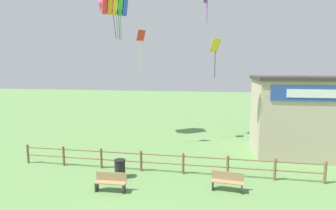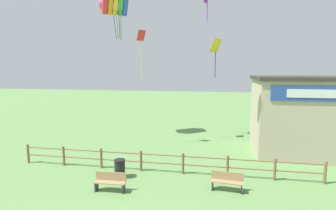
{
  "view_description": "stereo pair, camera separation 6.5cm",
  "coord_description": "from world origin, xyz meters",
  "px_view_note": "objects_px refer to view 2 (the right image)",
  "views": [
    {
      "loc": [
        2.79,
        -6.84,
        5.78
      ],
      "look_at": [
        0.0,
        8.96,
        3.55
      ],
      "focal_mm": 28.0,
      "sensor_mm": 36.0,
      "label": 1
    },
    {
      "loc": [
        2.86,
        -6.83,
        5.78
      ],
      "look_at": [
        0.0,
        8.96,
        3.55
      ],
      "focal_mm": 28.0,
      "sensor_mm": 36.0,
      "label": 2
    }
  ],
  "objects_px": {
    "kite_rainbow_parafoil": "(114,4)",
    "kite_purple_streamer": "(207,1)",
    "trash_bin": "(120,169)",
    "park_bench_near_fence": "(110,181)",
    "kite_yellow_diamond": "(216,50)",
    "park_bench_by_building": "(227,181)",
    "kite_red_diamond": "(141,45)",
    "seaside_building": "(310,116)"
  },
  "relations": [
    {
      "from": "kite_rainbow_parafoil",
      "to": "trash_bin",
      "type": "bearing_deg",
      "value": -67.96
    },
    {
      "from": "park_bench_by_building",
      "to": "kite_rainbow_parafoil",
      "type": "height_order",
      "value": "kite_rainbow_parafoil"
    },
    {
      "from": "kite_red_diamond",
      "to": "seaside_building",
      "type": "bearing_deg",
      "value": 0.5
    },
    {
      "from": "kite_red_diamond",
      "to": "kite_yellow_diamond",
      "type": "distance_m",
      "value": 6.26
    },
    {
      "from": "kite_rainbow_parafoil",
      "to": "park_bench_near_fence",
      "type": "bearing_deg",
      "value": -70.58
    },
    {
      "from": "park_bench_near_fence",
      "to": "kite_yellow_diamond",
      "type": "relative_size",
      "value": 0.48
    },
    {
      "from": "park_bench_by_building",
      "to": "kite_red_diamond",
      "type": "relative_size",
      "value": 0.46
    },
    {
      "from": "kite_purple_streamer",
      "to": "kite_yellow_diamond",
      "type": "distance_m",
      "value": 3.98
    },
    {
      "from": "kite_purple_streamer",
      "to": "kite_red_diamond",
      "type": "xyz_separation_m",
      "value": [
        -4.61,
        -1.23,
        -3.15
      ]
    },
    {
      "from": "park_bench_near_fence",
      "to": "trash_bin",
      "type": "distance_m",
      "value": 1.57
    },
    {
      "from": "seaside_building",
      "to": "kite_rainbow_parafoil",
      "type": "height_order",
      "value": "kite_rainbow_parafoil"
    },
    {
      "from": "park_bench_by_building",
      "to": "kite_rainbow_parafoil",
      "type": "xyz_separation_m",
      "value": [
        -8.95,
        8.86,
        10.47
      ]
    },
    {
      "from": "seaside_building",
      "to": "kite_yellow_diamond",
      "type": "bearing_deg",
      "value": 152.65
    },
    {
      "from": "kite_yellow_diamond",
      "to": "seaside_building",
      "type": "bearing_deg",
      "value": -27.35
    },
    {
      "from": "trash_bin",
      "to": "kite_rainbow_parafoil",
      "type": "xyz_separation_m",
      "value": [
        -3.37,
        8.32,
        10.45
      ]
    },
    {
      "from": "seaside_building",
      "to": "kite_yellow_diamond",
      "type": "height_order",
      "value": "kite_yellow_diamond"
    },
    {
      "from": "park_bench_by_building",
      "to": "kite_red_diamond",
      "type": "height_order",
      "value": "kite_red_diamond"
    },
    {
      "from": "seaside_building",
      "to": "kite_red_diamond",
      "type": "xyz_separation_m",
      "value": [
        -11.63,
        -0.1,
        4.78
      ]
    },
    {
      "from": "kite_purple_streamer",
      "to": "kite_rainbow_parafoil",
      "type": "bearing_deg",
      "value": 170.87
    },
    {
      "from": "park_bench_by_building",
      "to": "kite_purple_streamer",
      "type": "relative_size",
      "value": 0.71
    },
    {
      "from": "kite_red_diamond",
      "to": "kite_yellow_diamond",
      "type": "relative_size",
      "value": 1.07
    },
    {
      "from": "park_bench_near_fence",
      "to": "kite_yellow_diamond",
      "type": "xyz_separation_m",
      "value": [
        4.75,
        10.84,
        6.84
      ]
    },
    {
      "from": "park_bench_by_building",
      "to": "kite_purple_streamer",
      "type": "distance_m",
      "value": 12.75
    },
    {
      "from": "seaside_building",
      "to": "kite_red_diamond",
      "type": "distance_m",
      "value": 12.58
    },
    {
      "from": "kite_rainbow_parafoil",
      "to": "kite_purple_streamer",
      "type": "height_order",
      "value": "kite_rainbow_parafoil"
    },
    {
      "from": "park_bench_near_fence",
      "to": "kite_purple_streamer",
      "type": "relative_size",
      "value": 0.7
    },
    {
      "from": "kite_purple_streamer",
      "to": "kite_yellow_diamond",
      "type": "relative_size",
      "value": 0.69
    },
    {
      "from": "park_bench_by_building",
      "to": "kite_red_diamond",
      "type": "xyz_separation_m",
      "value": [
        -5.97,
        6.41,
        6.96
      ]
    },
    {
      "from": "park_bench_near_fence",
      "to": "trash_bin",
      "type": "bearing_deg",
      "value": 94.28
    },
    {
      "from": "seaside_building",
      "to": "park_bench_near_fence",
      "type": "xyz_separation_m",
      "value": [
        -11.12,
        -7.54,
        -2.18
      ]
    },
    {
      "from": "park_bench_near_fence",
      "to": "trash_bin",
      "type": "xyz_separation_m",
      "value": [
        -0.12,
        1.57,
        0.02
      ]
    },
    {
      "from": "kite_red_diamond",
      "to": "kite_yellow_diamond",
      "type": "height_order",
      "value": "kite_red_diamond"
    },
    {
      "from": "kite_rainbow_parafoil",
      "to": "kite_yellow_diamond",
      "type": "bearing_deg",
      "value": 6.59
    },
    {
      "from": "seaside_building",
      "to": "park_bench_near_fence",
      "type": "bearing_deg",
      "value": -145.84
    },
    {
      "from": "park_bench_by_building",
      "to": "kite_rainbow_parafoil",
      "type": "relative_size",
      "value": 0.42
    },
    {
      "from": "park_bench_near_fence",
      "to": "park_bench_by_building",
      "type": "xyz_separation_m",
      "value": [
        5.46,
        1.03,
        0.0
      ]
    },
    {
      "from": "kite_yellow_diamond",
      "to": "park_bench_by_building",
      "type": "bearing_deg",
      "value": -85.86
    },
    {
      "from": "kite_red_diamond",
      "to": "kite_rainbow_parafoil",
      "type": "bearing_deg",
      "value": 140.57
    },
    {
      "from": "seaside_building",
      "to": "park_bench_by_building",
      "type": "height_order",
      "value": "seaside_building"
    },
    {
      "from": "seaside_building",
      "to": "park_bench_near_fence",
      "type": "distance_m",
      "value": 13.61
    },
    {
      "from": "kite_rainbow_parafoil",
      "to": "seaside_building",
      "type": "bearing_deg",
      "value": -9.11
    },
    {
      "from": "park_bench_by_building",
      "to": "trash_bin",
      "type": "xyz_separation_m",
      "value": [
        -5.58,
        0.54,
        0.02
      ]
    }
  ]
}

